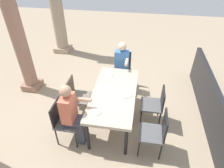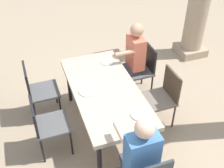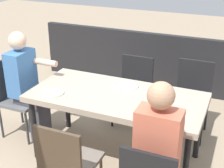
# 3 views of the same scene
# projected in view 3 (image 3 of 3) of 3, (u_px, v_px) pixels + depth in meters

# --- Properties ---
(ground_plane) EXTENTS (16.00, 16.00, 0.00)m
(ground_plane) POSITION_uv_depth(u_px,v_px,m) (116.00, 156.00, 3.58)
(ground_plane) COLOR gray
(dining_table) EXTENTS (1.78, 0.85, 0.77)m
(dining_table) POSITION_uv_depth(u_px,v_px,m) (117.00, 101.00, 3.29)
(dining_table) COLOR tan
(dining_table) RESTS_ON ground
(chair_west_south) EXTENTS (0.44, 0.44, 0.91)m
(chair_west_south) POSITION_uv_depth(u_px,v_px,m) (192.00, 94.00, 3.85)
(chair_west_south) COLOR #4F4F50
(chair_west_south) RESTS_ON ground
(chair_mid_north) EXTENTS (0.44, 0.44, 0.88)m
(chair_mid_north) POSITION_uv_depth(u_px,v_px,m) (67.00, 161.00, 2.70)
(chair_mid_north) COLOR #6A6158
(chair_mid_north) RESTS_ON ground
(chair_mid_south) EXTENTS (0.44, 0.44, 0.86)m
(chair_mid_south) POSITION_uv_depth(u_px,v_px,m) (134.00, 85.00, 4.11)
(chair_mid_south) COLOR #4F4F50
(chair_mid_south) RESTS_ON ground
(chair_head_east) EXTENTS (0.44, 0.44, 0.95)m
(chair_head_east) POSITION_uv_depth(u_px,v_px,m) (15.00, 93.00, 3.83)
(chair_head_east) COLOR #5B5E61
(chair_head_east) RESTS_ON ground
(diner_woman_green) EXTENTS (0.49, 0.35, 1.30)m
(diner_woman_green) POSITION_uv_depth(u_px,v_px,m) (27.00, 83.00, 3.70)
(diner_woman_green) COLOR #3F3F4C
(diner_woman_green) RESTS_ON ground
(diner_man_white) EXTENTS (0.35, 0.49, 1.31)m
(diner_man_white) POSITION_uv_depth(u_px,v_px,m) (159.00, 150.00, 2.52)
(diner_man_white) COLOR #3F3F4C
(diner_man_white) RESTS_ON ground
(patio_railing) EXTENTS (4.18, 0.10, 0.90)m
(patio_railing) POSITION_uv_depth(u_px,v_px,m) (164.00, 63.00, 5.04)
(patio_railing) COLOR black
(patio_railing) RESTS_ON ground
(plate_0) EXTENTS (0.21, 0.21, 0.02)m
(plate_0) POSITION_uv_depth(u_px,v_px,m) (168.00, 116.00, 2.85)
(plate_0) COLOR white
(plate_0) RESTS_ON dining_table
(fork_0) EXTENTS (0.02, 0.17, 0.01)m
(fork_0) POSITION_uv_depth(u_px,v_px,m) (185.00, 120.00, 2.80)
(fork_0) COLOR silver
(fork_0) RESTS_ON dining_table
(spoon_0) EXTENTS (0.02, 0.17, 0.01)m
(spoon_0) POSITION_uv_depth(u_px,v_px,m) (152.00, 113.00, 2.91)
(spoon_0) COLOR silver
(spoon_0) RESTS_ON dining_table
(plate_1) EXTENTS (0.25, 0.25, 0.02)m
(plate_1) POSITION_uv_depth(u_px,v_px,m) (127.00, 86.00, 3.44)
(plate_1) COLOR white
(plate_1) RESTS_ON dining_table
(fork_1) EXTENTS (0.02, 0.17, 0.01)m
(fork_1) POSITION_uv_depth(u_px,v_px,m) (140.00, 89.00, 3.39)
(fork_1) COLOR silver
(fork_1) RESTS_ON dining_table
(spoon_1) EXTENTS (0.03, 0.17, 0.01)m
(spoon_1) POSITION_uv_depth(u_px,v_px,m) (114.00, 84.00, 3.50)
(spoon_1) COLOR silver
(spoon_1) RESTS_ON dining_table
(plate_2) EXTENTS (0.23, 0.23, 0.02)m
(plate_2) POSITION_uv_depth(u_px,v_px,m) (53.00, 93.00, 3.28)
(plate_2) COLOR white
(plate_2) RESTS_ON dining_table
(fork_2) EXTENTS (0.02, 0.17, 0.01)m
(fork_2) POSITION_uv_depth(u_px,v_px,m) (66.00, 96.00, 3.23)
(fork_2) COLOR silver
(fork_2) RESTS_ON dining_table
(spoon_2) EXTENTS (0.03, 0.17, 0.01)m
(spoon_2) POSITION_uv_depth(u_px,v_px,m) (41.00, 91.00, 3.34)
(spoon_2) COLOR silver
(spoon_2) RESTS_ON dining_table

